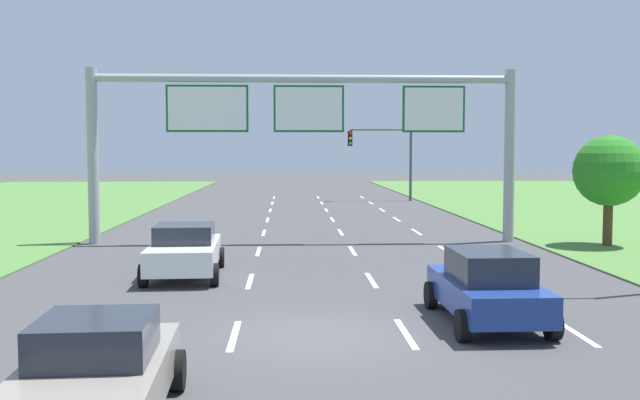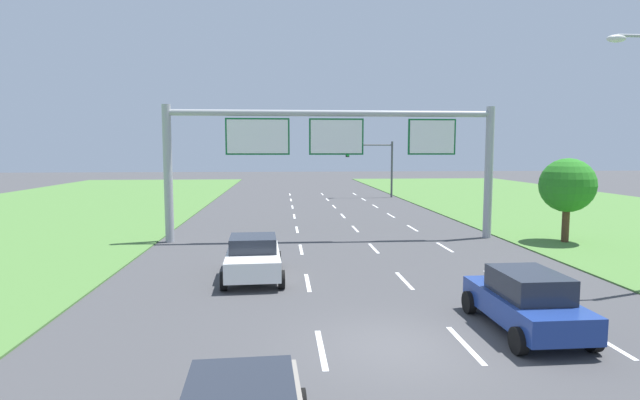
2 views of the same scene
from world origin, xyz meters
name	(u,v)px [view 2 (image 2 of 2)]	position (x,y,z in m)	size (l,w,h in m)	color
ground_plane	(394,347)	(0.00, 0.00, 0.00)	(200.00, 200.00, 0.00)	#424244
lane_dashes_inner_left	(301,249)	(-1.75, 12.00, 0.00)	(0.14, 62.40, 0.01)	white
lane_dashes_inner_right	(374,248)	(1.75, 12.00, 0.00)	(0.14, 62.40, 0.01)	white
lane_dashes_slip	(445,247)	(5.25, 12.00, 0.00)	(0.14, 62.40, 0.01)	white
car_lead_silver	(526,301)	(3.65, 0.80, 0.80)	(2.07, 4.06, 1.60)	navy
car_mid_lane	(253,257)	(-3.72, 6.88, 0.78)	(2.32, 4.40, 1.55)	white
sign_gantry	(333,146)	(0.05, 14.48, 4.93)	(17.24, 0.44, 7.00)	#9EA0A5
traffic_light_mast	(373,159)	(6.48, 37.96, 3.87)	(4.76, 0.49, 5.60)	#47494F
roadside_tree_mid	(567,186)	(11.73, 12.65, 2.93)	(2.72, 2.72, 4.31)	#513823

